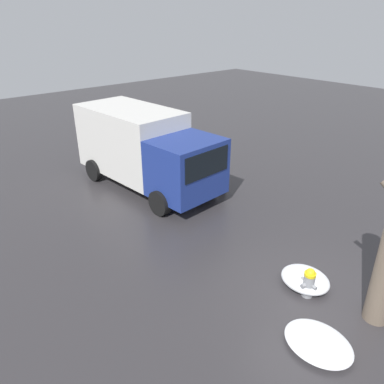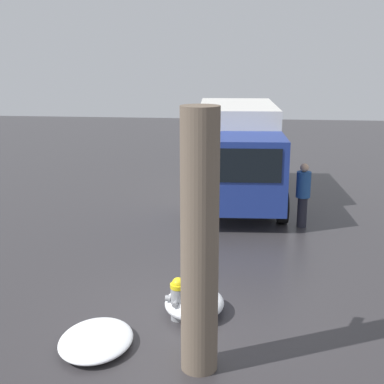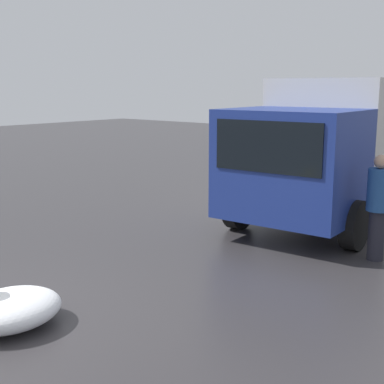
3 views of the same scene
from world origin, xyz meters
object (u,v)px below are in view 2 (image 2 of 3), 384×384
(fire_hydrant, at_px, (178,298))
(tree_trunk, at_px, (200,244))
(delivery_truck, at_px, (238,151))
(pedestrian, at_px, (303,193))

(fire_hydrant, relative_size, tree_trunk, 0.20)
(tree_trunk, relative_size, delivery_truck, 0.61)
(tree_trunk, xyz_separation_m, pedestrian, (7.05, -2.16, -1.03))
(fire_hydrant, height_order, pedestrian, pedestrian)
(delivery_truck, bearing_deg, pedestrian, 123.00)
(fire_hydrant, bearing_deg, pedestrian, -105.43)
(tree_trunk, bearing_deg, pedestrian, -17.06)
(fire_hydrant, bearing_deg, delivery_truck, -85.63)
(delivery_truck, height_order, pedestrian, delivery_truck)
(delivery_truck, xyz_separation_m, pedestrian, (-2.52, -1.85, -0.67))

